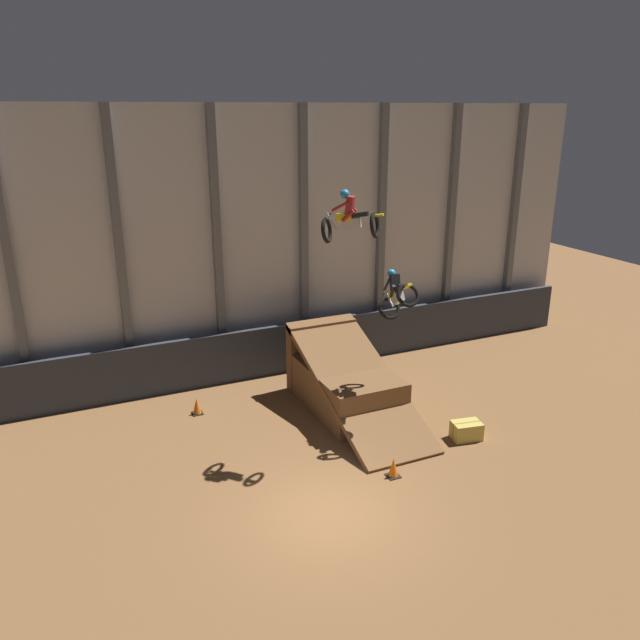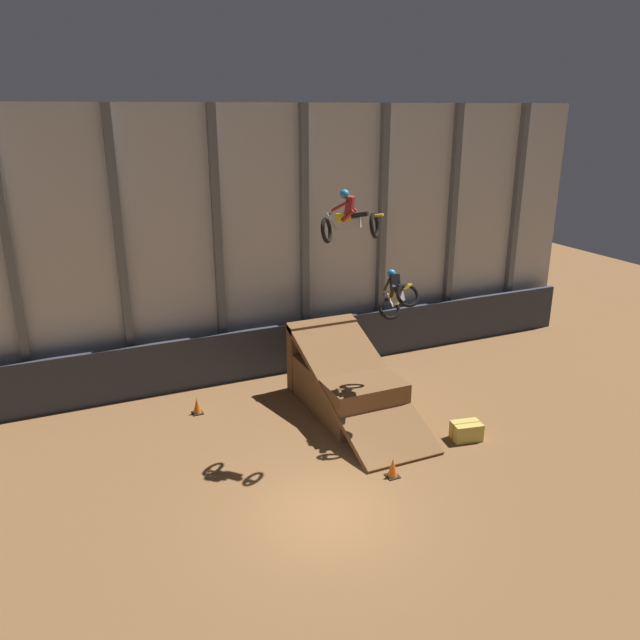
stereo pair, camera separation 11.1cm
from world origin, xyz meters
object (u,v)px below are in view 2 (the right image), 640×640
dirt_ramp (344,381)px  traffic_cone_arena_edge (393,468)px  rider_bike_right_air (397,295)px  rider_bike_left_air (349,220)px  traffic_cone_near_ramp (197,406)px  hay_bale_trackside (466,431)px

dirt_ramp → traffic_cone_arena_edge: dirt_ramp is taller
rider_bike_right_air → traffic_cone_arena_edge: bearing=-115.6°
rider_bike_left_air → traffic_cone_arena_edge: rider_bike_left_air is taller
dirt_ramp → rider_bike_right_air: bearing=-68.3°
rider_bike_left_air → traffic_cone_near_ramp: (-3.81, 3.68, -6.63)m
rider_bike_left_air → traffic_cone_near_ramp: rider_bike_left_air is taller
traffic_cone_near_ramp → rider_bike_left_air: bearing=-44.0°
rider_bike_left_air → traffic_cone_arena_edge: size_ratio=2.89×
rider_bike_left_air → traffic_cone_near_ramp: bearing=88.6°
rider_bike_right_air → traffic_cone_near_ramp: rider_bike_right_air is taller
hay_bale_trackside → traffic_cone_arena_edge: bearing=-164.4°
dirt_ramp → traffic_cone_near_ramp: bearing=163.5°
dirt_ramp → traffic_cone_arena_edge: bearing=-98.9°
traffic_cone_near_ramp → traffic_cone_arena_edge: (4.10, -6.04, 0.00)m
rider_bike_left_air → rider_bike_right_air: bearing=-38.6°
traffic_cone_near_ramp → traffic_cone_arena_edge: 7.30m
hay_bale_trackside → dirt_ramp: bearing=123.3°
traffic_cone_near_ramp → traffic_cone_arena_edge: same height
traffic_cone_arena_edge → rider_bike_right_air: bearing=60.2°
rider_bike_right_air → hay_bale_trackside: size_ratio=1.72×
rider_bike_left_air → hay_bale_trackside: rider_bike_left_air is taller
dirt_ramp → rider_bike_left_air: 6.51m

